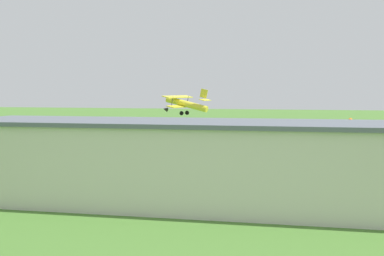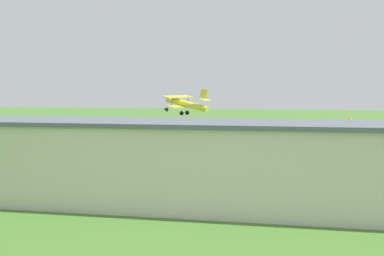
{
  "view_description": "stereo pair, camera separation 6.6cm",
  "coord_description": "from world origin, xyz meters",
  "px_view_note": "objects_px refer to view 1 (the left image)",
  "views": [
    {
      "loc": [
        -17.88,
        84.44,
        9.56
      ],
      "look_at": [
        1.64,
        11.84,
        4.67
      ],
      "focal_mm": 55.36,
      "sensor_mm": 36.0,
      "label": 1
    },
    {
      "loc": [
        -17.95,
        84.42,
        9.56
      ],
      "look_at": [
        1.64,
        11.84,
        4.67
      ],
      "focal_mm": 55.36,
      "sensor_mm": 36.0,
      "label": 2
    }
  ],
  "objects_px": {
    "biplane": "(185,104)",
    "car_silver": "(45,168)",
    "person_at_fence_line": "(74,164)",
    "hangar": "(193,163)",
    "windsock": "(352,123)"
  },
  "relations": [
    {
      "from": "biplane",
      "to": "car_silver",
      "type": "bearing_deg",
      "value": 72.98
    },
    {
      "from": "hangar",
      "to": "car_silver",
      "type": "distance_m",
      "value": 24.15
    },
    {
      "from": "hangar",
      "to": "windsock",
      "type": "bearing_deg",
      "value": -108.98
    },
    {
      "from": "car_silver",
      "to": "windsock",
      "type": "bearing_deg",
      "value": -143.69
    },
    {
      "from": "windsock",
      "to": "biplane",
      "type": "bearing_deg",
      "value": -7.79
    },
    {
      "from": "biplane",
      "to": "windsock",
      "type": "relative_size",
      "value": 1.49
    },
    {
      "from": "biplane",
      "to": "windsock",
      "type": "bearing_deg",
      "value": 172.21
    },
    {
      "from": "hangar",
      "to": "windsock",
      "type": "distance_m",
      "value": 38.97
    },
    {
      "from": "windsock",
      "to": "car_silver",
      "type": "bearing_deg",
      "value": 36.31
    },
    {
      "from": "biplane",
      "to": "car_silver",
      "type": "xyz_separation_m",
      "value": [
        8.5,
        27.77,
        -6.62
      ]
    },
    {
      "from": "biplane",
      "to": "person_at_fence_line",
      "type": "relative_size",
      "value": 5.12
    },
    {
      "from": "biplane",
      "to": "car_silver",
      "type": "relative_size",
      "value": 2.06
    },
    {
      "from": "windsock",
      "to": "person_at_fence_line",
      "type": "bearing_deg",
      "value": 32.46
    },
    {
      "from": "car_silver",
      "to": "person_at_fence_line",
      "type": "bearing_deg",
      "value": -109.71
    },
    {
      "from": "person_at_fence_line",
      "to": "biplane",
      "type": "bearing_deg",
      "value": -106.53
    }
  ]
}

